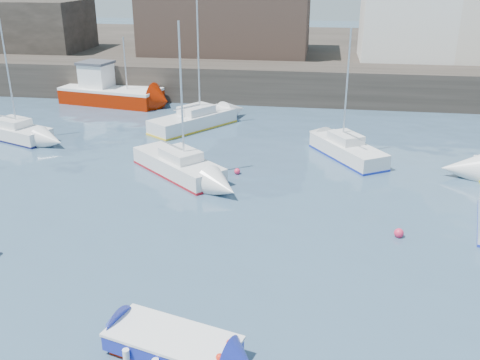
# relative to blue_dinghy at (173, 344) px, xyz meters

# --- Properties ---
(quay_wall) EXTENTS (90.00, 5.00, 3.00)m
(quay_wall) POSITION_rel_blue_dinghy_xyz_m (0.40, 33.80, 1.07)
(quay_wall) COLOR #28231E
(quay_wall) RESTS_ON ground
(land_strip) EXTENTS (90.00, 32.00, 2.80)m
(land_strip) POSITION_rel_blue_dinghy_xyz_m (0.40, 51.80, 0.97)
(land_strip) COLOR #28231E
(land_strip) RESTS_ON ground
(bldg_east_d) EXTENTS (11.14, 11.14, 8.95)m
(bldg_east_d) POSITION_rel_blue_dinghy_xyz_m (11.40, 40.30, 6.94)
(bldg_east_d) COLOR white
(bldg_east_d) RESTS_ON land_strip
(warehouse) EXTENTS (16.40, 10.40, 7.60)m
(warehouse) POSITION_rel_blue_dinghy_xyz_m (-5.60, 41.80, 6.19)
(warehouse) COLOR #3D2D26
(warehouse) RESTS_ON land_strip
(bldg_west) EXTENTS (14.00, 8.00, 5.00)m
(bldg_west) POSITION_rel_blue_dinghy_xyz_m (-27.60, 40.80, 4.87)
(bldg_west) COLOR #353028
(bldg_west) RESTS_ON land_strip
(blue_dinghy) EXTENTS (4.35, 2.75, 0.77)m
(blue_dinghy) POSITION_rel_blue_dinghy_xyz_m (0.00, 0.00, 0.00)
(blue_dinghy) COLOR #8A1600
(blue_dinghy) RESTS_ON ground
(fishing_boat) EXTENTS (8.99, 4.75, 5.66)m
(fishing_boat) POSITION_rel_blue_dinghy_xyz_m (-14.00, 30.35, 0.67)
(fishing_boat) COLOR #8A1600
(fishing_boat) RESTS_ON ground
(sailboat_b) EXTENTS (6.29, 5.95, 8.46)m
(sailboat_b) POSITION_rel_blue_dinghy_xyz_m (-3.75, 14.89, 0.12)
(sailboat_b) COLOR silver
(sailboat_b) RESTS_ON ground
(sailboat_e) EXTENTS (6.49, 4.15, 7.97)m
(sailboat_e) POSITION_rel_blue_dinghy_xyz_m (-16.74, 19.75, 0.09)
(sailboat_e) COLOR silver
(sailboat_e) RESTS_ON ground
(sailboat_f) EXTENTS (4.79, 6.04, 7.73)m
(sailboat_f) POSITION_rel_blue_dinghy_xyz_m (5.79, 19.10, 0.12)
(sailboat_f) COLOR silver
(sailboat_f) RESTS_ON ground
(sailboat_h) EXTENTS (5.79, 6.89, 8.86)m
(sailboat_h) POSITION_rel_blue_dinghy_xyz_m (-5.05, 24.11, 0.15)
(sailboat_h) COLOR silver
(sailboat_h) RESTS_ON ground
(buoy_mid) EXTENTS (0.42, 0.42, 0.42)m
(buoy_mid) POSITION_rel_blue_dinghy_xyz_m (7.70, 8.94, -0.43)
(buoy_mid) COLOR #E5274F
(buoy_mid) RESTS_ON ground
(buoy_far) EXTENTS (0.35, 0.35, 0.35)m
(buoy_far) POSITION_rel_blue_dinghy_xyz_m (-0.46, 15.39, -0.43)
(buoy_far) COLOR #E5274F
(buoy_far) RESTS_ON ground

